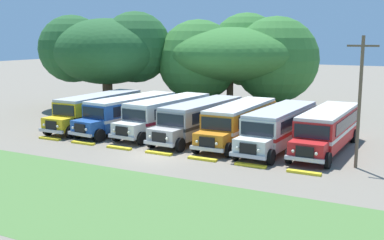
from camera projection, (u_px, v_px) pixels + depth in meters
The scene contains 19 objects.
ground_plane at pixel (155, 156), 31.56m from camera, with size 220.00×220.00×0.00m, color slate.
foreground_grass_strip at pixel (63, 193), 24.00m from camera, with size 80.00×10.10×0.01m, color #4C7538.
parked_bus_slot_0 at pixel (98, 109), 41.57m from camera, with size 2.69×10.84×2.82m.
parked_bus_slot_1 at pixel (130, 112), 40.09m from camera, with size 3.63×10.98×2.82m.
parked_bus_slot_2 at pixel (167, 113), 39.09m from camera, with size 3.38×10.95×2.82m.
parked_bus_slot_3 at pixel (201, 118), 37.05m from camera, with size 3.18×10.91×2.82m.
parked_bus_slot_4 at pixel (240, 121), 35.72m from camera, with size 2.78×10.85×2.82m.
parked_bus_slot_5 at pixel (280, 126), 33.80m from camera, with size 2.98×10.88×2.82m.
parked_bus_slot_6 at pixel (328, 128), 33.04m from camera, with size 2.84×10.86×2.82m.
curb_wheelstop_0 at pixel (50, 139), 36.57m from camera, with size 2.00×0.36×0.15m, color yellow.
curb_wheelstop_1 at pixel (83, 143), 35.05m from camera, with size 2.00×0.36×0.15m, color yellow.
curb_wheelstop_2 at pixel (119, 148), 33.53m from camera, with size 2.00×0.36×0.15m, color yellow.
curb_wheelstop_3 at pixel (159, 153), 32.01m from camera, with size 2.00×0.36×0.15m, color yellow.
curb_wheelstop_4 at pixel (202, 159), 30.48m from camera, with size 2.00×0.36×0.15m, color yellow.
curb_wheelstop_5 at pixel (250, 165), 28.96m from camera, with size 2.00×0.36×0.15m, color yellow.
curb_wheelstop_6 at pixel (304, 173), 27.44m from camera, with size 2.00×0.36×0.15m, color yellow.
broad_shade_tree at pixel (237, 56), 50.41m from camera, with size 16.40×14.84×10.50m.
secondary_tree at pixel (108, 49), 51.14m from camera, with size 14.05×12.05×10.50m.
utility_pole at pixel (360, 99), 28.02m from camera, with size 1.80×0.20×7.92m.
Camera 1 is at (16.56, -25.92, 7.85)m, focal length 44.34 mm.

